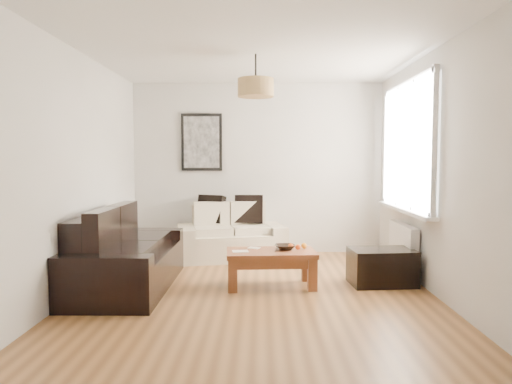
{
  "coord_description": "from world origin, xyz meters",
  "views": [
    {
      "loc": [
        0.06,
        -4.93,
        1.44
      ],
      "look_at": [
        0.0,
        0.6,
        1.05
      ],
      "focal_mm": 32.74,
      "sensor_mm": 36.0,
      "label": 1
    }
  ],
  "objects_px": {
    "loveseat_cream": "(231,233)",
    "ottoman": "(382,267)",
    "sofa_leather": "(128,251)",
    "coffee_table": "(271,268)"
  },
  "relations": [
    {
      "from": "loveseat_cream",
      "to": "ottoman",
      "type": "relative_size",
      "value": 2.1
    },
    {
      "from": "ottoman",
      "to": "loveseat_cream",
      "type": "bearing_deg",
      "value": 142.11
    },
    {
      "from": "loveseat_cream",
      "to": "sofa_leather",
      "type": "relative_size",
      "value": 0.79
    },
    {
      "from": "sofa_leather",
      "to": "coffee_table",
      "type": "xyz_separation_m",
      "value": [
        1.6,
        0.07,
        -0.21
      ]
    },
    {
      "from": "ottoman",
      "to": "coffee_table",
      "type": "bearing_deg",
      "value": -176.28
    },
    {
      "from": "coffee_table",
      "to": "ottoman",
      "type": "bearing_deg",
      "value": 3.72
    },
    {
      "from": "sofa_leather",
      "to": "coffee_table",
      "type": "relative_size",
      "value": 1.91
    },
    {
      "from": "sofa_leather",
      "to": "ottoman",
      "type": "height_order",
      "value": "sofa_leather"
    },
    {
      "from": "sofa_leather",
      "to": "ottoman",
      "type": "xyz_separation_m",
      "value": [
        2.88,
        0.16,
        -0.21
      ]
    },
    {
      "from": "coffee_table",
      "to": "ottoman",
      "type": "distance_m",
      "value": 1.28
    }
  ]
}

